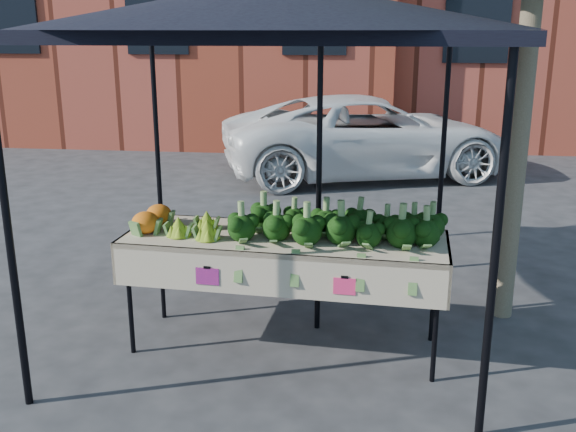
{
  "coord_description": "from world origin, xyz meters",
  "views": [
    {
      "loc": [
        0.58,
        -4.56,
        2.39
      ],
      "look_at": [
        -0.02,
        0.23,
        1.0
      ],
      "focal_mm": 40.82,
      "sensor_mm": 36.0,
      "label": 1
    }
  ],
  "objects_px": {
    "vehicle": "(372,27)",
    "table": "(285,292)",
    "canopy": "(276,162)",
    "street_tree": "(529,36)"
  },
  "relations": [
    {
      "from": "table",
      "to": "vehicle",
      "type": "bearing_deg",
      "value": 84.66
    },
    {
      "from": "vehicle",
      "to": "table",
      "type": "bearing_deg",
      "value": 156.8
    },
    {
      "from": "canopy",
      "to": "street_tree",
      "type": "relative_size",
      "value": 0.68
    },
    {
      "from": "canopy",
      "to": "vehicle",
      "type": "distance_m",
      "value": 5.95
    },
    {
      "from": "vehicle",
      "to": "street_tree",
      "type": "xyz_separation_m",
      "value": [
        1.21,
        -5.45,
        -0.06
      ]
    },
    {
      "from": "table",
      "to": "street_tree",
      "type": "distance_m",
      "value": 2.72
    },
    {
      "from": "vehicle",
      "to": "street_tree",
      "type": "distance_m",
      "value": 5.58
    },
    {
      "from": "table",
      "to": "street_tree",
      "type": "bearing_deg",
      "value": 24.38
    },
    {
      "from": "table",
      "to": "canopy",
      "type": "relative_size",
      "value": 0.77
    },
    {
      "from": "canopy",
      "to": "street_tree",
      "type": "distance_m",
      "value": 2.18
    }
  ]
}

